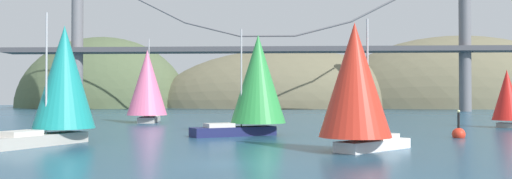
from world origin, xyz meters
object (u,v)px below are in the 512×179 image
at_px(sailboat_scarlet_sail, 356,83).
at_px(channel_buoy, 459,134).
at_px(sailboat_teal_sail, 62,82).
at_px(sailboat_green_sail, 257,82).
at_px(sailboat_pink_spinnaker, 147,85).
at_px(sailboat_red_spinnaker, 508,97).

bearing_deg(sailboat_scarlet_sail, channel_buoy, 47.57).
height_order(sailboat_scarlet_sail, sailboat_teal_sail, sailboat_teal_sail).
relative_size(sailboat_green_sail, sailboat_pink_spinnaker, 0.84).
distance_m(sailboat_pink_spinnaker, channel_buoy, 40.55).
bearing_deg(channel_buoy, sailboat_teal_sail, -169.01).
bearing_deg(sailboat_red_spinnaker, sailboat_green_sail, -157.00).
distance_m(sailboat_red_spinnaker, channel_buoy, 18.09).
relative_size(sailboat_teal_sail, channel_buoy, 3.67).
distance_m(sailboat_scarlet_sail, sailboat_teal_sail, 21.95).
height_order(sailboat_red_spinnaker, channel_buoy, sailboat_red_spinnaker).
height_order(sailboat_red_spinnaker, sailboat_scarlet_sail, sailboat_scarlet_sail).
relative_size(sailboat_green_sail, channel_buoy, 3.66).
distance_m(sailboat_scarlet_sail, channel_buoy, 16.03).
bearing_deg(sailboat_teal_sail, sailboat_red_spinnaker, 25.75).
xyz_separation_m(sailboat_green_sail, sailboat_pink_spinnaker, (-15.66, 20.64, 0.27)).
bearing_deg(sailboat_teal_sail, sailboat_green_sail, 30.75).
height_order(sailboat_pink_spinnaker, channel_buoy, sailboat_pink_spinnaker).
xyz_separation_m(sailboat_red_spinnaker, channel_buoy, (-10.65, -14.29, -3.08)).
xyz_separation_m(sailboat_green_sail, channel_buoy, (17.37, -2.39, -4.50)).
xyz_separation_m(sailboat_pink_spinnaker, sailboat_teal_sail, (1.26, -29.21, -0.49)).
xyz_separation_m(sailboat_scarlet_sail, sailboat_pink_spinnaker, (-22.56, 34.49, 0.77)).
bearing_deg(sailboat_red_spinnaker, sailboat_scarlet_sail, -129.37).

